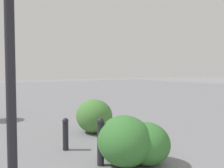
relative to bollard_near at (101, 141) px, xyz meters
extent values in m
cylinder|color=#232328|center=(0.04, 1.44, 1.75)|extent=(0.14, 0.14, 4.38)
cylinder|color=#232328|center=(0.00, 0.00, -0.07)|extent=(0.12, 0.12, 0.74)
sphere|color=#232328|center=(0.00, 0.00, 0.34)|extent=(0.13, 0.13, 0.13)
cylinder|color=#232328|center=(1.11, 0.22, -0.15)|extent=(0.12, 0.12, 0.57)
sphere|color=#232328|center=(1.11, 0.22, 0.17)|extent=(0.13, 0.13, 0.13)
ellipsoid|color=#387533|center=(-0.23, -0.35, 0.00)|extent=(1.03, 0.93, 0.88)
ellipsoid|color=#387533|center=(-0.38, -0.72, -0.07)|extent=(0.88, 0.79, 0.74)
ellipsoid|color=#477F38|center=(2.10, -0.96, 0.01)|extent=(1.05, 0.94, 0.89)
camera|label=1|loc=(-3.72, 2.05, 1.22)|focal=39.66mm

